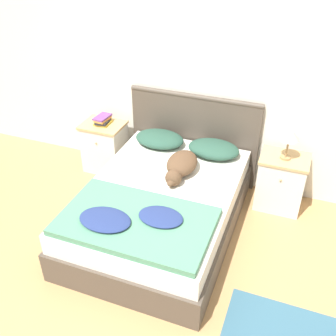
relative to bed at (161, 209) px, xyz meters
name	(u,v)px	position (x,y,z in m)	size (l,w,h in m)	color
ground_plane	(125,307)	(0.07, -1.02, -0.26)	(16.00, 16.00, 0.00)	tan
wall_back	(204,76)	(0.07, 1.11, 1.02)	(9.00, 0.06, 2.55)	silver
bed	(161,209)	(0.00, 0.00, 0.00)	(1.44, 2.03, 0.52)	#4C4238
headboard	(193,136)	(0.00, 1.04, 0.30)	(1.52, 0.06, 1.08)	#4C4238
nightstand_left	(105,147)	(-1.07, 0.82, 0.06)	(0.50, 0.40, 0.63)	silver
nightstand_right	(281,182)	(1.07, 0.82, 0.06)	(0.50, 0.40, 0.63)	silver
pillow_left	(160,139)	(-0.32, 0.77, 0.34)	(0.56, 0.39, 0.15)	#284C3D
pillow_right	(214,149)	(0.32, 0.77, 0.34)	(0.56, 0.39, 0.15)	#284C3D
quilt	(135,221)	(-0.01, -0.57, 0.30)	(1.30, 0.80, 0.11)	#4C8466
dog	(181,165)	(0.10, 0.31, 0.36)	(0.30, 0.66, 0.19)	brown
book_stack	(103,120)	(-1.07, 0.83, 0.42)	(0.17, 0.24, 0.10)	gold
table_lamp	(290,135)	(1.07, 0.80, 0.64)	(0.20, 0.20, 0.35)	#9E7A4C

